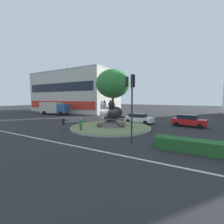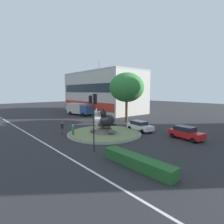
{
  "view_description": "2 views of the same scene",
  "coord_description": "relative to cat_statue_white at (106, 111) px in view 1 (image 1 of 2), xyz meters",
  "views": [
    {
      "loc": [
        9.95,
        -17.32,
        3.87
      ],
      "look_at": [
        0.36,
        -0.31,
        2.15
      ],
      "focal_mm": 24.42,
      "sensor_mm": 36.0,
      "label": 1
    },
    {
      "loc": [
        19.72,
        -15.67,
        6.13
      ],
      "look_at": [
        0.47,
        1.01,
        3.14
      ],
      "focal_mm": 28.84,
      "sensor_mm": 36.0,
      "label": 2
    }
  ],
  "objects": [
    {
      "name": "shophouse_block",
      "position": [
        -22.1,
        17.78,
        3.62
      ],
      "size": [
        25.76,
        12.63,
        16.2
      ],
      "rotation": [
        0.0,
        0.0,
        -0.02
      ],
      "color": "beige",
      "rests_on": "ground"
    },
    {
      "name": "traffic_light_mast",
      "position": [
        5.78,
        -5.21,
        2.07
      ],
      "size": [
        0.71,
        0.6,
        5.86
      ],
      "rotation": [
        0.0,
        0.0,
        1.7
      ],
      "color": "#2D2D33",
      "rests_on": "ground"
    },
    {
      "name": "roundabout_island",
      "position": [
        0.69,
        0.2,
        -1.83
      ],
      "size": [
        10.45,
        10.45,
        1.29
      ],
      "color": "gray",
      "rests_on": "ground"
    },
    {
      "name": "sedan_on_far_lane",
      "position": [
        2.66,
        5.54,
        -1.37
      ],
      "size": [
        4.62,
        2.42,
        1.54
      ],
      "rotation": [
        0.0,
        0.0,
        -0.14
      ],
      "color": "silver",
      "rests_on": "ground"
    },
    {
      "name": "hatchback_near_shophouse",
      "position": [
        9.61,
        6.36,
        -1.33
      ],
      "size": [
        4.54,
        2.35,
        1.64
      ],
      "rotation": [
        0.0,
        0.0,
        -0.13
      ],
      "color": "red",
      "rests_on": "ground"
    },
    {
      "name": "lane_centreline",
      "position": [
        0.68,
        -8.01,
        -2.18
      ],
      "size": [
        112.0,
        0.2,
        0.01
      ],
      "primitive_type": "cube",
      "color": "silver",
      "rests_on": "ground"
    },
    {
      "name": "delivery_box_truck",
      "position": [
        -19.75,
        8.17,
        -0.55
      ],
      "size": [
        7.48,
        3.78,
        2.97
      ],
      "rotation": [
        0.0,
        0.0,
        0.2
      ],
      "color": "#335693",
      "rests_on": "ground"
    },
    {
      "name": "broadleaf_tree_behind_island",
      "position": [
        -4.31,
        9.74,
        4.63
      ],
      "size": [
        6.7,
        6.7,
        9.68
      ],
      "color": "brown",
      "rests_on": "ground"
    },
    {
      "name": "pedestrian_black_shirt",
      "position": [
        -3.28,
        -4.34,
        -1.28
      ],
      "size": [
        0.34,
        0.34,
        1.7
      ],
      "rotation": [
        0.0,
        0.0,
        4.88
      ],
      "color": "brown",
      "rests_on": "ground"
    },
    {
      "name": "ground_plane",
      "position": [
        0.68,
        0.21,
        -2.18
      ],
      "size": [
        160.0,
        160.0,
        0.0
      ],
      "primitive_type": "plane",
      "color": "#28282B"
    },
    {
      "name": "cat_statue_black",
      "position": [
        1.32,
        0.07,
        0.02
      ],
      "size": [
        2.37,
        2.56,
        2.49
      ],
      "rotation": [
        0.0,
        0.0,
        -1.99
      ],
      "color": "black",
      "rests_on": "roundabout_island"
    },
    {
      "name": "clipped_hedge_strip",
      "position": [
        11.21,
        -4.82,
        -1.73
      ],
      "size": [
        6.8,
        1.2,
        0.9
      ],
      "primitive_type": "cube",
      "color": "#235B28",
      "rests_on": "ground"
    },
    {
      "name": "cat_statue_white",
      "position": [
        0.0,
        0.0,
        0.0
      ],
      "size": [
        1.87,
        2.49,
        2.45
      ],
      "rotation": [
        0.0,
        0.0,
        -1.74
      ],
      "color": "silver",
      "rests_on": "roundabout_island"
    },
    {
      "name": "pedestrian_green_shirt",
      "position": [
        -0.9,
        -3.91,
        -1.29
      ],
      "size": [
        0.36,
        0.36,
        1.69
      ],
      "rotation": [
        0.0,
        0.0,
        6.06
      ],
      "color": "brown",
      "rests_on": "ground"
    }
  ]
}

